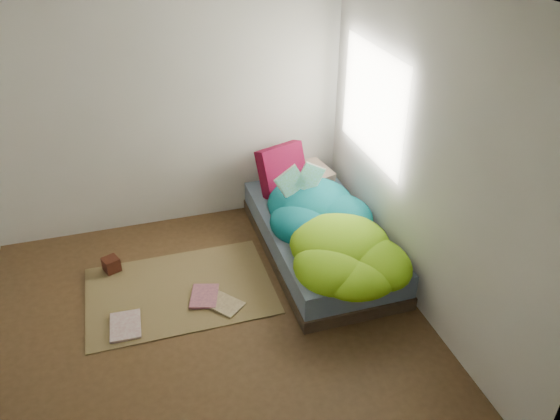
% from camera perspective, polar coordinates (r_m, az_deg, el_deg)
% --- Properties ---
extents(ground, '(3.50, 3.50, 0.00)m').
position_cam_1_polar(ground, '(4.54, -7.49, -12.32)').
color(ground, '#48321B').
rests_on(ground, ground).
extents(room_walls, '(3.54, 3.54, 2.62)m').
position_cam_1_polar(room_walls, '(3.62, -9.09, 6.63)').
color(room_walls, beige).
rests_on(room_walls, ground).
extents(bed, '(1.00, 2.00, 0.34)m').
position_cam_1_polar(bed, '(5.22, 4.15, -3.02)').
color(bed, '#332A1B').
rests_on(bed, ground).
extents(duvet, '(0.96, 1.84, 0.34)m').
position_cam_1_polar(duvet, '(4.86, 5.22, -1.13)').
color(duvet, '#07516C').
rests_on(duvet, bed).
extents(rug, '(1.60, 1.10, 0.01)m').
position_cam_1_polar(rug, '(4.94, -10.41, -8.26)').
color(rug, brown).
rests_on(rug, ground).
extents(pillow_floral, '(0.68, 0.54, 0.13)m').
position_cam_1_polar(pillow_floral, '(5.76, 2.42, 3.43)').
color(pillow_floral, beige).
rests_on(pillow_floral, bed).
extents(pillow_magenta, '(0.51, 0.31, 0.49)m').
position_cam_1_polar(pillow_magenta, '(5.53, 0.24, 4.26)').
color(pillow_magenta, '#540526').
rests_on(pillow_magenta, bed).
extents(open_book, '(0.42, 0.14, 0.25)m').
position_cam_1_polar(open_book, '(5.04, 2.20, 4.14)').
color(open_book, '#3A8C2E').
rests_on(open_book, duvet).
extents(wooden_box, '(0.17, 0.17, 0.13)m').
position_cam_1_polar(wooden_box, '(5.27, -17.22, -5.45)').
color(wooden_box, '#330E0B').
rests_on(wooden_box, rug).
extents(floor_book_a, '(0.26, 0.35, 0.03)m').
position_cam_1_polar(floor_book_a, '(4.69, -17.36, -11.73)').
color(floor_book_a, silver).
rests_on(floor_book_a, rug).
extents(floor_book_b, '(0.31, 0.36, 0.03)m').
position_cam_1_polar(floor_book_b, '(4.83, -9.29, -8.91)').
color(floor_book_b, '#C8737C').
rests_on(floor_book_b, rug).
extents(floor_book_c, '(0.35, 0.36, 0.02)m').
position_cam_1_polar(floor_book_c, '(4.66, -6.63, -10.51)').
color(floor_book_c, '#C6B782').
rests_on(floor_book_c, rug).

